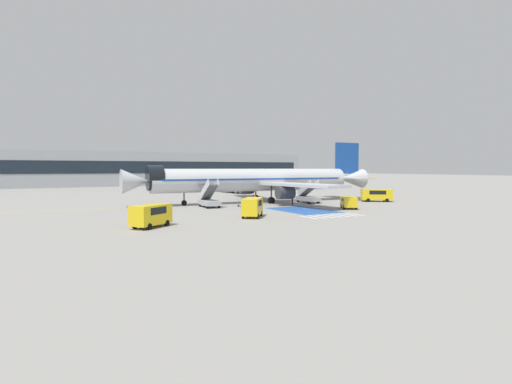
# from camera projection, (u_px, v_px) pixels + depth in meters

# --- Properties ---
(ground_plane) EXTENTS (600.00, 600.00, 0.00)m
(ground_plane) POSITION_uv_depth(u_px,v_px,m) (262.00, 202.00, 69.29)
(ground_plane) COLOR gray
(apron_leadline_yellow) EXTENTS (79.35, 4.36, 0.01)m
(apron_leadline_yellow) POSITION_uv_depth(u_px,v_px,m) (255.00, 203.00, 68.78)
(apron_leadline_yellow) COLOR gold
(apron_leadline_yellow) RESTS_ON ground_plane
(apron_stand_patch_blue) EXTENTS (6.64, 10.44, 0.01)m
(apron_stand_patch_blue) POSITION_uv_depth(u_px,v_px,m) (303.00, 210.00, 56.25)
(apron_stand_patch_blue) COLOR #2856A8
(apron_stand_patch_blue) RESTS_ON ground_plane
(apron_walkway_bar_0) EXTENTS (0.44, 3.60, 0.01)m
(apron_walkway_bar_0) POSITION_uv_depth(u_px,v_px,m) (309.00, 217.00, 47.91)
(apron_walkway_bar_0) COLOR silver
(apron_walkway_bar_0) RESTS_ON ground_plane
(apron_walkway_bar_1) EXTENTS (0.44, 3.60, 0.01)m
(apron_walkway_bar_1) POSITION_uv_depth(u_px,v_px,m) (317.00, 217.00, 48.49)
(apron_walkway_bar_1) COLOR silver
(apron_walkway_bar_1) RESTS_ON ground_plane
(apron_walkway_bar_2) EXTENTS (0.44, 3.60, 0.01)m
(apron_walkway_bar_2) POSITION_uv_depth(u_px,v_px,m) (325.00, 216.00, 49.06)
(apron_walkway_bar_2) COLOR silver
(apron_walkway_bar_2) RESTS_ON ground_plane
(apron_walkway_bar_3) EXTENTS (0.44, 3.60, 0.01)m
(apron_walkway_bar_3) POSITION_uv_depth(u_px,v_px,m) (332.00, 216.00, 49.63)
(apron_walkway_bar_3) COLOR silver
(apron_walkway_bar_3) RESTS_ON ground_plane
(apron_walkway_bar_4) EXTENTS (0.44, 3.60, 0.01)m
(apron_walkway_bar_4) POSITION_uv_depth(u_px,v_px,m) (340.00, 215.00, 50.21)
(apron_walkway_bar_4) COLOR silver
(apron_walkway_bar_4) RESTS_ON ground_plane
(apron_walkway_bar_5) EXTENTS (0.44, 3.60, 0.01)m
(apron_walkway_bar_5) POSITION_uv_depth(u_px,v_px,m) (347.00, 215.00, 50.78)
(apron_walkway_bar_5) COLOR silver
(apron_walkway_bar_5) RESTS_ON ground_plane
(apron_walkway_bar_6) EXTENTS (0.44, 3.60, 0.01)m
(apron_walkway_bar_6) POSITION_uv_depth(u_px,v_px,m) (354.00, 214.00, 51.35)
(apron_walkway_bar_6) COLOR silver
(apron_walkway_bar_6) RESTS_ON ground_plane
(airliner) EXTENTS (45.57, 35.76, 10.80)m
(airliner) POSITION_uv_depth(u_px,v_px,m) (258.00, 180.00, 68.83)
(airliner) COLOR silver
(airliner) RESTS_ON ground_plane
(boarding_stairs_forward) EXTENTS (2.45, 5.32, 4.34)m
(boarding_stairs_forward) POSITION_uv_depth(u_px,v_px,m) (209.00, 200.00, 60.49)
(boarding_stairs_forward) COLOR #ADB2BA
(boarding_stairs_forward) RESTS_ON ground_plane
(boarding_stairs_aft) EXTENTS (2.45, 5.32, 4.04)m
(boarding_stairs_aft) POSITION_uv_depth(u_px,v_px,m) (308.00, 197.00, 68.14)
(boarding_stairs_aft) COLOR #ADB2BA
(boarding_stairs_aft) RESTS_ON ground_plane
(fuel_tanker) EXTENTS (3.71, 10.64, 3.70)m
(fuel_tanker) POSITION_uv_depth(u_px,v_px,m) (235.00, 185.00, 95.00)
(fuel_tanker) COLOR #38383D
(fuel_tanker) RESTS_ON ground_plane
(service_van_0) EXTENTS (4.15, 4.53, 2.30)m
(service_van_0) POSITION_uv_depth(u_px,v_px,m) (252.00, 206.00, 48.12)
(service_van_0) COLOR yellow
(service_van_0) RESTS_ON ground_plane
(service_van_1) EXTENTS (5.49, 4.58, 2.21)m
(service_van_1) POSITION_uv_depth(u_px,v_px,m) (376.00, 194.00, 70.59)
(service_van_1) COLOR yellow
(service_van_1) RESTS_ON ground_plane
(service_van_2) EXTENTS (3.95, 4.74, 1.73)m
(service_van_2) POSITION_uv_depth(u_px,v_px,m) (349.00, 201.00, 58.55)
(service_van_2) COLOR yellow
(service_van_2) RESTS_ON ground_plane
(service_van_3) EXTENTS (4.69, 4.19, 2.27)m
(service_van_3) POSITION_uv_depth(u_px,v_px,m) (151.00, 214.00, 39.82)
(service_van_3) COLOR yellow
(service_van_3) RESTS_ON ground_plane
(baggage_cart) EXTENTS (1.96, 2.83, 0.87)m
(baggage_cart) POSITION_uv_depth(u_px,v_px,m) (246.00, 205.00, 61.03)
(baggage_cart) COLOR gray
(baggage_cart) RESTS_ON ground_plane
(ground_crew_0) EXTENTS (0.49, 0.40, 1.67)m
(ground_crew_0) POSITION_uv_depth(u_px,v_px,m) (255.00, 199.00, 64.35)
(ground_crew_0) COLOR #191E38
(ground_crew_0) RESTS_ON ground_plane
(ground_crew_1) EXTENTS (0.48, 0.44, 1.81)m
(ground_crew_1) POSITION_uv_depth(u_px,v_px,m) (292.00, 198.00, 65.16)
(ground_crew_1) COLOR black
(ground_crew_1) RESTS_ON ground_plane
(terminal_building) EXTENTS (114.65, 12.10, 11.35)m
(terminal_building) POSITION_uv_depth(u_px,v_px,m) (153.00, 169.00, 139.23)
(terminal_building) COLOR #9EA3A8
(terminal_building) RESTS_ON ground_plane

